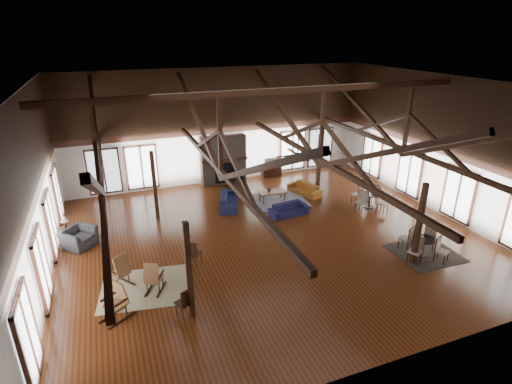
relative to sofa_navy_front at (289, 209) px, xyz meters
name	(u,v)px	position (x,y,z in m)	size (l,w,h in m)	color
floor	(272,238)	(-1.55, -1.67, -0.27)	(16.00, 16.00, 0.00)	#582C12
ceiling	(274,84)	(-1.55, -1.67, 5.73)	(16.00, 14.00, 0.02)	black
wall_back	(220,127)	(-1.55, 5.33, 2.73)	(16.00, 0.02, 6.00)	silver
wall_front	(397,262)	(-1.55, -8.67, 2.73)	(16.00, 0.02, 6.00)	silver
wall_left	(33,197)	(-9.55, -1.67, 2.73)	(0.02, 14.00, 6.00)	silver
wall_right	(440,146)	(6.45, -1.67, 2.73)	(0.02, 14.00, 6.00)	silver
roof_truss	(273,140)	(-1.55, -1.67, 3.76)	(15.60, 14.07, 3.14)	#32180D
post_grid	(272,203)	(-1.55, -1.67, 1.26)	(8.16, 7.16, 3.05)	#32180D
fireplace	(223,160)	(-1.55, 5.00, 1.02)	(2.50, 0.69, 2.60)	brown
ceiling_fan	(298,154)	(-1.05, -2.67, 3.47)	(1.60, 1.60, 0.75)	black
sofa_navy_front	(289,209)	(0.00, 0.00, 0.00)	(1.82, 0.71, 0.53)	#18163F
sofa_navy_left	(229,200)	(-2.20, 1.90, 0.04)	(0.81, 2.08, 0.61)	#171C40
sofa_orange	(304,189)	(1.79, 1.99, 0.00)	(0.71, 1.81, 0.53)	#96571D
coffee_table	(272,193)	(-0.09, 1.71, 0.18)	(1.32, 0.67, 0.50)	brown
vase	(269,189)	(-0.22, 1.79, 0.33)	(0.18, 0.18, 0.19)	#B2B2B2
armchair	(78,238)	(-8.72, 0.35, 0.10)	(1.13, 0.99, 0.74)	#2C2B2E
side_table_lamp	(67,231)	(-9.15, 0.98, 0.15)	(0.43, 0.43, 1.09)	black
rocking_chair_a	(120,271)	(-7.36, -2.90, 0.28)	(0.91, 1.01, 1.16)	brown
rocking_chair_b	(153,278)	(-6.43, -3.60, 0.24)	(0.78, 0.95, 1.08)	brown
rocking_chair_c	(118,300)	(-7.52, -4.44, 0.29)	(1.02, 0.91, 1.17)	brown
side_chair_a	(193,252)	(-4.92, -2.57, 0.30)	(0.59, 0.59, 0.98)	black
side_chair_b	(185,300)	(-5.72, -5.11, 0.28)	(0.53, 0.53, 0.94)	black
cafe_table_near	(423,244)	(3.13, -4.85, 0.20)	(1.81, 1.81, 0.94)	black
cafe_table_far	(370,198)	(3.86, -0.58, 0.21)	(1.85, 1.85, 0.95)	black
cup_near	(422,237)	(3.05, -4.79, 0.47)	(0.13, 0.13, 0.11)	#B2B2B2
cup_far	(368,192)	(3.81, -0.49, 0.47)	(0.13, 0.13, 0.10)	#B2B2B2
tv_console	(271,171)	(1.29, 5.08, 0.01)	(1.10, 0.41, 0.55)	black
television	(271,162)	(1.29, 5.08, 0.55)	(0.91, 0.12, 0.52)	#B2B2B2
rug_tan	(147,287)	(-6.63, -3.30, -0.26)	(2.87, 2.25, 0.01)	tan
rug_navy	(275,201)	(0.04, 1.67, -0.26)	(2.96, 2.22, 0.01)	#1C254F
rug_dark	(425,253)	(3.33, -4.81, -0.26)	(2.29, 2.08, 0.01)	black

